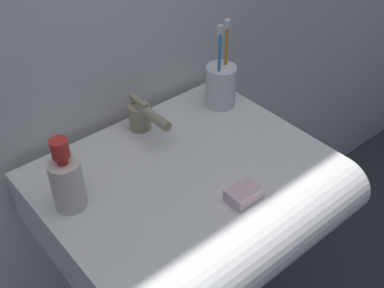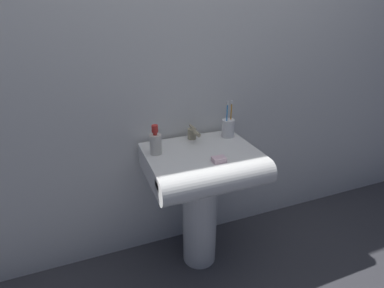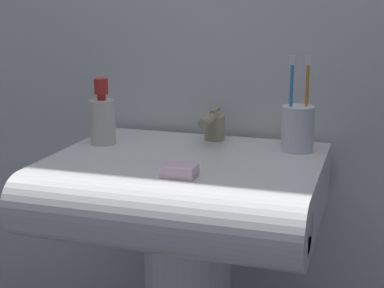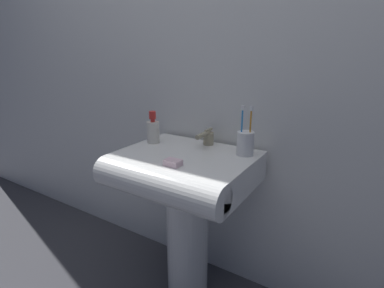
{
  "view_description": "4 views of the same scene",
  "coord_description": "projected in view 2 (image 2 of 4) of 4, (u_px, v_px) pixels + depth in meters",
  "views": [
    {
      "loc": [
        -0.46,
        -0.58,
        1.38
      ],
      "look_at": [
        0.04,
        0.01,
        0.76
      ],
      "focal_mm": 45.0,
      "sensor_mm": 36.0,
      "label": 1
    },
    {
      "loc": [
        -0.55,
        -1.29,
        1.39
      ],
      "look_at": [
        -0.04,
        0.03,
        0.76
      ],
      "focal_mm": 28.0,
      "sensor_mm": 36.0,
      "label": 2
    },
    {
      "loc": [
        0.38,
        -1.16,
        1.06
      ],
      "look_at": [
        0.01,
        0.01,
        0.75
      ],
      "focal_mm": 55.0,
      "sensor_mm": 36.0,
      "label": 3
    },
    {
      "loc": [
        0.67,
        -1.02,
        1.15
      ],
      "look_at": [
        0.03,
        -0.0,
        0.78
      ],
      "focal_mm": 28.0,
      "sensor_mm": 36.0,
      "label": 4
    }
  ],
  "objects": [
    {
      "name": "bar_soap",
      "position": [
        219.0,
        160.0,
        1.43
      ],
      "size": [
        0.06,
        0.05,
        0.02
      ],
      "primitive_type": "cube",
      "color": "silver",
      "rests_on": "sink_basin"
    },
    {
      "name": "sink_basin",
      "position": [
        204.0,
        166.0,
        1.53
      ],
      "size": [
        0.57,
        0.49,
        0.13
      ],
      "color": "white",
      "rests_on": "sink_pedestal"
    },
    {
      "name": "toothbrush_cup",
      "position": [
        228.0,
        128.0,
        1.7
      ],
      "size": [
        0.07,
        0.07,
        0.21
      ],
      "color": "white",
      "rests_on": "sink_basin"
    },
    {
      "name": "ground_plane",
      "position": [
        199.0,
        257.0,
        1.84
      ],
      "size": [
        6.0,
        6.0,
        0.0
      ],
      "primitive_type": "plane",
      "color": "#38383D",
      "rests_on": "ground"
    },
    {
      "name": "sink_pedestal",
      "position": [
        200.0,
        218.0,
        1.72
      ],
      "size": [
        0.2,
        0.2,
        0.6
      ],
      "primitive_type": "cylinder",
      "color": "white",
      "rests_on": "ground"
    },
    {
      "name": "faucet",
      "position": [
        193.0,
        133.0,
        1.66
      ],
      "size": [
        0.05,
        0.13,
        0.08
      ],
      "color": "tan",
      "rests_on": "sink_basin"
    },
    {
      "name": "wall_back",
      "position": [
        183.0,
        50.0,
        1.57
      ],
      "size": [
        5.0,
        0.05,
        2.4
      ],
      "primitive_type": "cube",
      "color": "silver",
      "rests_on": "ground"
    },
    {
      "name": "soap_bottle",
      "position": [
        156.0,
        143.0,
        1.49
      ],
      "size": [
        0.06,
        0.06,
        0.15
      ],
      "color": "silver",
      "rests_on": "sink_basin"
    }
  ]
}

